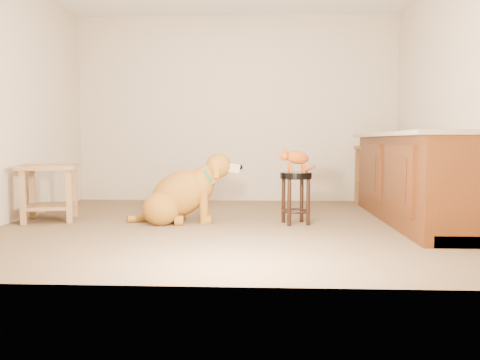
{
  "coord_description": "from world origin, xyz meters",
  "views": [
    {
      "loc": [
        0.36,
        -4.66,
        0.85
      ],
      "look_at": [
        0.14,
        0.14,
        0.45
      ],
      "focal_mm": 35.0,
      "sensor_mm": 36.0,
      "label": 1
    }
  ],
  "objects_px": {
    "padded_stool": "(296,187)",
    "golden_retriever": "(181,195)",
    "wood_stool": "(372,174)",
    "side_table": "(50,184)",
    "tabby_kitten": "(295,158)"
  },
  "relations": [
    {
      "from": "padded_stool",
      "to": "wood_stool",
      "type": "height_order",
      "value": "wood_stool"
    },
    {
      "from": "side_table",
      "to": "golden_retriever",
      "type": "relative_size",
      "value": 0.58
    },
    {
      "from": "tabby_kitten",
      "to": "side_table",
      "type": "bearing_deg",
      "value": 163.79
    },
    {
      "from": "padded_stool",
      "to": "golden_retriever",
      "type": "height_order",
      "value": "golden_retriever"
    },
    {
      "from": "wood_stool",
      "to": "tabby_kitten",
      "type": "relative_size",
      "value": 2.0
    },
    {
      "from": "golden_retriever",
      "to": "tabby_kitten",
      "type": "height_order",
      "value": "tabby_kitten"
    },
    {
      "from": "side_table",
      "to": "golden_retriever",
      "type": "bearing_deg",
      "value": -1.99
    },
    {
      "from": "wood_stool",
      "to": "side_table",
      "type": "relative_size",
      "value": 1.11
    },
    {
      "from": "wood_stool",
      "to": "side_table",
      "type": "distance_m",
      "value": 4.02
    },
    {
      "from": "wood_stool",
      "to": "golden_retriever",
      "type": "height_order",
      "value": "wood_stool"
    },
    {
      "from": "wood_stool",
      "to": "golden_retriever",
      "type": "relative_size",
      "value": 0.65
    },
    {
      "from": "wood_stool",
      "to": "side_table",
      "type": "bearing_deg",
      "value": -158.73
    },
    {
      "from": "golden_retriever",
      "to": "side_table",
      "type": "bearing_deg",
      "value": 172.89
    },
    {
      "from": "wood_stool",
      "to": "golden_retriever",
      "type": "distance_m",
      "value": 2.77
    },
    {
      "from": "wood_stool",
      "to": "tabby_kitten",
      "type": "height_order",
      "value": "wood_stool"
    }
  ]
}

